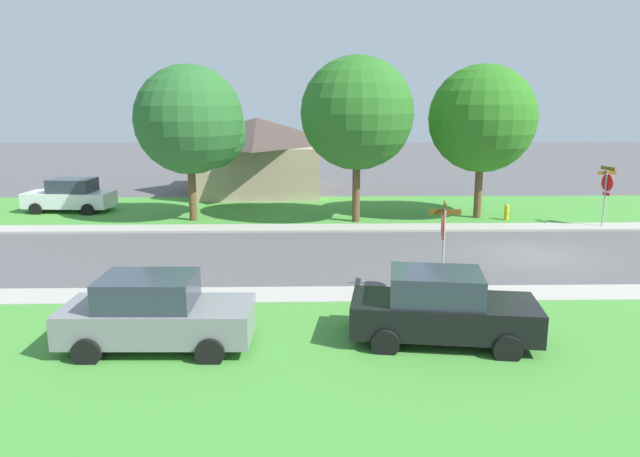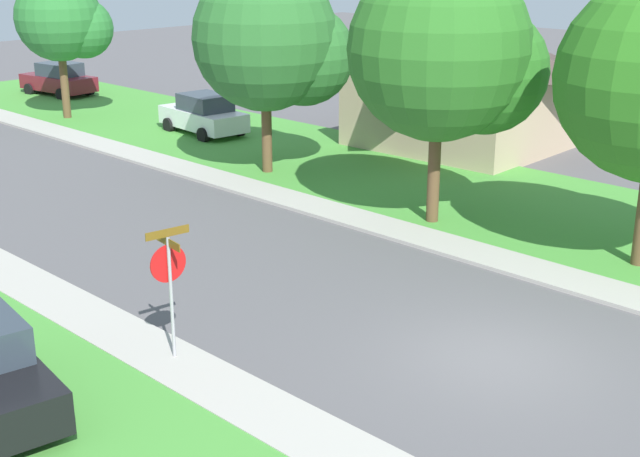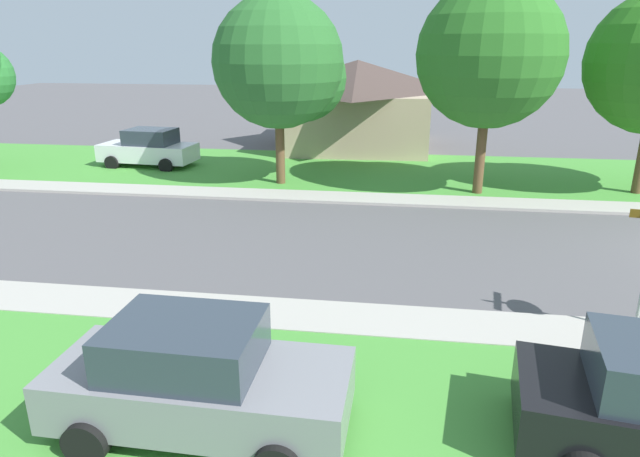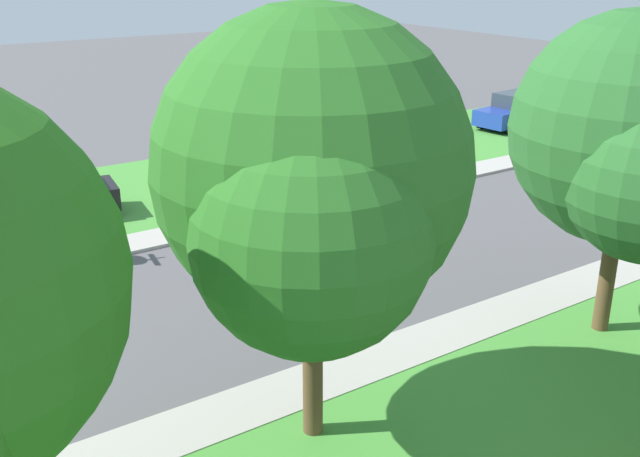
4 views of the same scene
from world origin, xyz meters
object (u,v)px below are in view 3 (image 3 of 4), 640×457
car_white_across_road (149,148)px  house_right_setback (357,103)px  car_grey_behind_trees (197,378)px  tree_across_right (285,66)px  tree_across_left (494,59)px

car_white_across_road → house_right_setback: bearing=-53.0°
car_grey_behind_trees → tree_across_right: (15.14, 1.72, 3.73)m
car_grey_behind_trees → tree_across_right: 15.69m
tree_across_left → house_right_setback: bearing=30.5°
car_white_across_road → tree_across_right: 8.09m
car_grey_behind_trees → tree_across_right: size_ratio=0.60×
car_grey_behind_trees → house_right_setback: bearing=-1.0°
car_grey_behind_trees → house_right_setback: house_right_setback is taller
car_grey_behind_trees → tree_across_left: bearing=-22.1°
tree_across_right → house_right_setback: tree_across_right is taller
house_right_setback → tree_across_right: bearing=166.5°
car_white_across_road → tree_across_left: size_ratio=0.58×
car_grey_behind_trees → house_right_setback: 24.13m
car_grey_behind_trees → tree_across_right: bearing=6.5°
car_grey_behind_trees → tree_across_left: 16.36m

